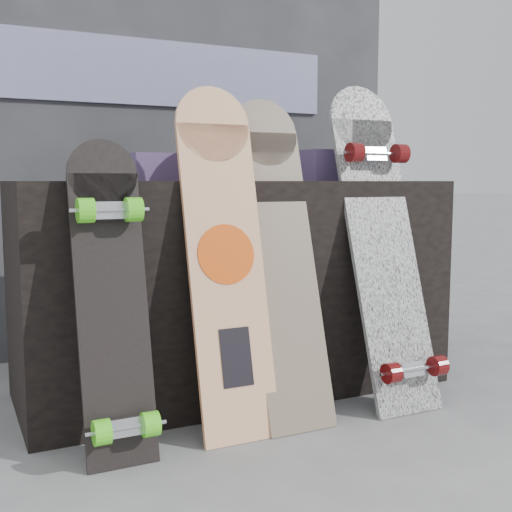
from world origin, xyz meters
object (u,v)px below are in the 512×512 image
longboard_cascadia (382,237)px  skateboard_dark (113,297)px  longboard_geisha (225,249)px  longboard_celtic (280,249)px  vendor_table (235,286)px

longboard_cascadia → skateboard_dark: longboard_cascadia is taller
longboard_geisha → skateboard_dark: (-0.37, -0.06, -0.11)m
longboard_geisha → longboard_cascadia: bearing=1.5°
longboard_celtic → skateboard_dark: (-0.58, -0.09, -0.10)m
skateboard_dark → vendor_table: bearing=36.7°
longboard_geisha → longboard_cascadia: 0.62m
longboard_geisha → skateboard_dark: longboard_geisha is taller
skateboard_dark → longboard_cascadia: bearing=4.4°
vendor_table → longboard_geisha: 0.45m
longboard_cascadia → skateboard_dark: 1.01m
vendor_table → longboard_cascadia: size_ratio=1.38×
longboard_cascadia → longboard_celtic: bearing=178.9°
longboard_celtic → longboard_cascadia: size_ratio=0.94×
longboard_geisha → skateboard_dark: 0.39m
longboard_cascadia → skateboard_dark: (-1.00, -0.08, -0.13)m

